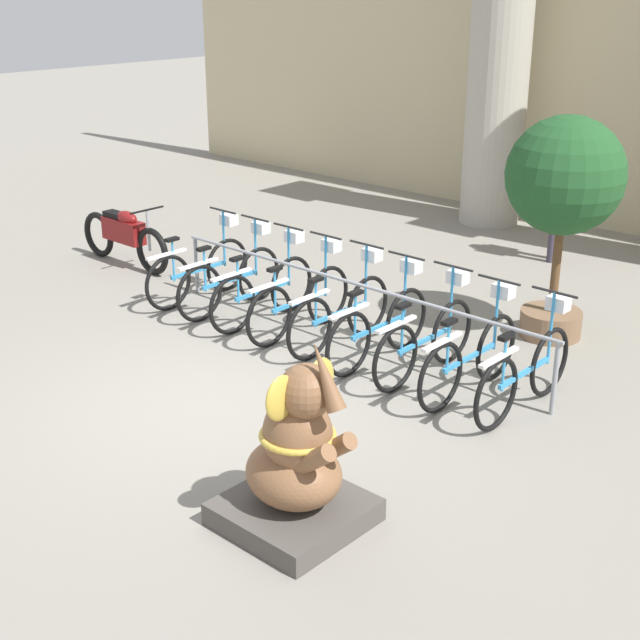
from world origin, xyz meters
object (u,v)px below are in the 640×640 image
bicycle_6 (427,338)px  bicycle_8 (526,370)px  bicycle_2 (265,288)px  person_pedestrian (559,193)px  bicycle_4 (342,311)px  motorcycle (124,235)px  elephant_statue (297,463)px  bicycle_3 (301,299)px  potted_tree (564,186)px  bicycle_0 (200,268)px  bicycle_5 (380,324)px  bicycle_7 (471,355)px  bicycle_1 (232,278)px

bicycle_6 → bicycle_8: same height
bicycle_2 → person_pedestrian: size_ratio=1.00×
bicycle_4 → person_pedestrian: 4.55m
bicycle_4 → motorcycle: bicycle_4 is taller
bicycle_2 → bicycle_4: size_ratio=1.00×
person_pedestrian → bicycle_8: bearing=-64.6°
bicycle_4 → elephant_statue: bearing=-54.3°
elephant_statue → bicycle_3: bearing=133.0°
bicycle_3 → bicycle_6: bearing=0.9°
motorcycle → bicycle_6: bearing=-1.7°
bicycle_6 → motorcycle: (-5.43, 0.16, 0.03)m
bicycle_8 → elephant_statue: bearing=-95.8°
elephant_statue → potted_tree: (-0.47, 4.74, 1.23)m
bicycle_0 → person_pedestrian: bearing=60.9°
elephant_statue → person_pedestrian: size_ratio=0.94×
bicycle_5 → bicycle_3: bearing=179.9°
bicycle_5 → potted_tree: size_ratio=0.67×
bicycle_4 → bicycle_7: same height
bicycle_7 → potted_tree: (-0.17, 1.93, 1.35)m
bicycle_4 → bicycle_8: size_ratio=1.00×
bicycle_8 → potted_tree: size_ratio=0.67×
bicycle_5 → motorcycle: bicycle_5 is taller
bicycle_1 → bicycle_8: 4.11m
bicycle_1 → bicycle_2: bearing=-0.3°
person_pedestrian → potted_tree: (1.40, -2.65, 0.76)m
bicycle_5 → elephant_statue: bearing=-62.5°
bicycle_3 → bicycle_6: (1.76, 0.03, 0.00)m
bicycle_5 → bicycle_1: bearing=-179.7°
bicycle_0 → bicycle_4: same height
bicycle_4 → elephant_statue: elephant_statue is taller
bicycle_7 → bicycle_0: bearing=179.9°
bicycle_1 → bicycle_5: same height
bicycle_0 → bicycle_1: 0.59m
bicycle_1 → bicycle_2: 0.59m
bicycle_4 → bicycle_5: bearing=-3.6°
bicycle_1 → motorcycle: 2.51m
bicycle_7 → motorcycle: bicycle_7 is taller
bicycle_2 → bicycle_4: bearing=2.6°
bicycle_1 → bicycle_7: size_ratio=1.00×
bicycle_4 → bicycle_1: bearing=-178.3°
elephant_statue → bicycle_1: bearing=143.6°
bicycle_6 → elephant_statue: size_ratio=1.06×
elephant_statue → motorcycle: (-6.32, 3.03, -0.09)m
bicycle_4 → motorcycle: bearing=177.9°
bicycle_5 → bicycle_8: bearing=0.5°
bicycle_5 → person_pedestrian: bearing=94.9°
bicycle_8 → bicycle_5: bearing=-179.5°
bicycle_6 → bicycle_5: bearing=-177.0°
bicycle_5 → potted_tree: potted_tree is taller
bicycle_2 → bicycle_6: (2.35, 0.05, 0.00)m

